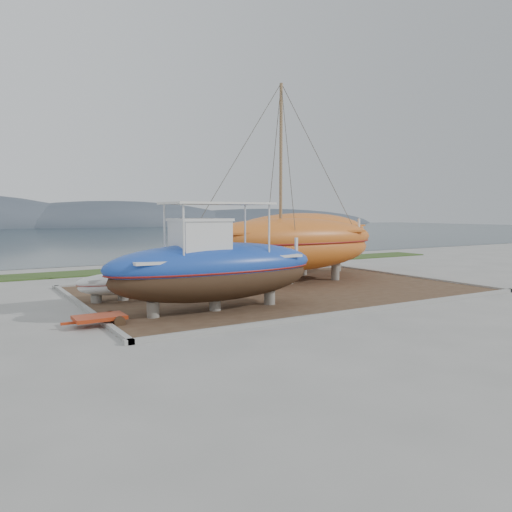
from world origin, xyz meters
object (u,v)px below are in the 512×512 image
blue_caique (215,257)px  orange_bare_hull (303,245)px  red_trailer (99,321)px  white_dinghy (123,287)px  orange_sailboat (290,186)px

blue_caique → orange_bare_hull: blue_caique is taller
blue_caique → red_trailer: (-4.33, -0.13, -1.92)m
blue_caique → white_dinghy: blue_caique is taller
blue_caique → white_dinghy: size_ratio=2.20×
blue_caique → orange_sailboat: bearing=34.5°
white_dinghy → blue_caique: bearing=-58.7°
orange_sailboat → orange_bare_hull: orange_sailboat is taller
orange_bare_hull → red_trailer: 15.36m
white_dinghy → red_trailer: bearing=-114.9°
blue_caique → orange_bare_hull: size_ratio=0.78×
red_trailer → orange_sailboat: bearing=22.2°
blue_caique → orange_sailboat: orange_sailboat is taller
red_trailer → white_dinghy: bearing=63.6°
orange_sailboat → orange_bare_hull: size_ratio=0.96×
blue_caique → white_dinghy: (-2.35, 3.98, -1.46)m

